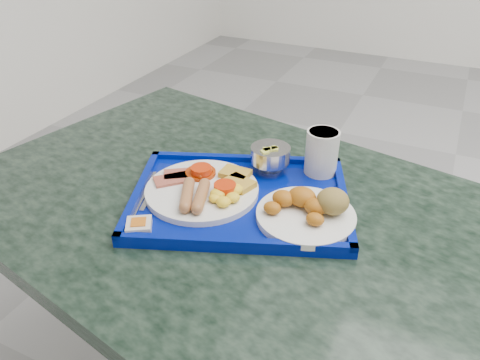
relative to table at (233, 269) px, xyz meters
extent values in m
cylinder|color=slate|center=(0.00, 0.00, -0.18)|extent=(0.11, 0.11, 0.65)
cube|color=black|center=(0.00, 0.00, 0.17)|extent=(1.28, 0.99, 0.04)
cube|color=#021383|center=(0.02, 0.00, 0.19)|extent=(0.51, 0.45, 0.01)
cube|color=#021383|center=(-0.04, 0.14, 0.20)|extent=(0.41, 0.17, 0.01)
cube|color=#021383|center=(0.07, -0.14, 0.20)|extent=(0.41, 0.17, 0.01)
cube|color=#021383|center=(0.21, 0.08, 0.20)|extent=(0.13, 0.30, 0.01)
cube|color=#021383|center=(-0.18, -0.07, 0.20)|extent=(0.13, 0.30, 0.01)
cylinder|color=white|center=(-0.06, -0.02, 0.21)|extent=(0.23, 0.23, 0.01)
cube|color=#B25647|center=(-0.12, 0.01, 0.21)|extent=(0.09, 0.08, 0.01)
cube|color=#B25647|center=(-0.13, -0.02, 0.21)|extent=(0.08, 0.08, 0.01)
cylinder|color=#A53206|center=(-0.09, 0.03, 0.22)|extent=(0.06, 0.06, 0.01)
sphere|color=#A53206|center=(-0.07, 0.03, 0.22)|extent=(0.01, 0.01, 0.01)
sphere|color=#A53206|center=(-0.07, 0.01, 0.22)|extent=(0.01, 0.01, 0.01)
sphere|color=#A53206|center=(-0.08, 0.01, 0.22)|extent=(0.01, 0.01, 0.01)
sphere|color=#A53206|center=(-0.11, 0.04, 0.22)|extent=(0.01, 0.01, 0.01)
sphere|color=#A53206|center=(-0.07, 0.04, 0.22)|extent=(0.01, 0.01, 0.01)
sphere|color=#A53206|center=(-0.09, 0.05, 0.22)|extent=(0.01, 0.01, 0.01)
sphere|color=#A53206|center=(-0.08, 0.01, 0.22)|extent=(0.01, 0.01, 0.01)
sphere|color=#A53206|center=(-0.07, 0.04, 0.22)|extent=(0.01, 0.01, 0.01)
sphere|color=#A53206|center=(-0.10, 0.02, 0.22)|extent=(0.01, 0.01, 0.01)
sphere|color=#A53206|center=(-0.09, 0.02, 0.22)|extent=(0.01, 0.01, 0.01)
sphere|color=#A53206|center=(-0.07, 0.01, 0.22)|extent=(0.01, 0.01, 0.01)
sphere|color=#A53206|center=(-0.08, 0.03, 0.22)|extent=(0.01, 0.01, 0.01)
cube|color=gold|center=(-0.02, 0.05, 0.22)|extent=(0.06, 0.05, 0.01)
cube|color=gold|center=(0.00, 0.02, 0.22)|extent=(0.07, 0.06, 0.01)
cylinder|color=brown|center=(-0.07, -0.07, 0.22)|extent=(0.06, 0.09, 0.02)
cylinder|color=brown|center=(-0.04, -0.06, 0.22)|extent=(0.05, 0.09, 0.02)
ellipsoid|color=yellow|center=(0.01, -0.05, 0.22)|extent=(0.02, 0.02, 0.01)
ellipsoid|color=yellow|center=(0.01, -0.05, 0.22)|extent=(0.03, 0.03, 0.02)
ellipsoid|color=yellow|center=(0.01, -0.01, 0.22)|extent=(0.03, 0.03, 0.02)
ellipsoid|color=yellow|center=(-0.01, -0.05, 0.22)|extent=(0.02, 0.02, 0.02)
ellipsoid|color=yellow|center=(-0.01, 0.00, 0.22)|extent=(0.03, 0.03, 0.02)
ellipsoid|color=yellow|center=(-0.01, -0.04, 0.22)|extent=(0.03, 0.03, 0.02)
ellipsoid|color=yellow|center=(0.02, -0.03, 0.22)|extent=(0.03, 0.03, 0.02)
ellipsoid|color=yellow|center=(0.02, -0.03, 0.22)|extent=(0.02, 0.02, 0.01)
cylinder|color=#AE1E04|center=(-0.08, 0.02, 0.23)|extent=(0.04, 0.04, 0.01)
cylinder|color=#AE1E04|center=(-0.01, -0.01, 0.23)|extent=(0.04, 0.04, 0.01)
cylinder|color=white|center=(0.16, -0.01, 0.21)|extent=(0.19, 0.19, 0.01)
ellipsoid|color=#9E5812|center=(0.18, -0.04, 0.22)|extent=(0.03, 0.03, 0.02)
ellipsoid|color=#9E5812|center=(0.17, 0.00, 0.23)|extent=(0.04, 0.04, 0.03)
ellipsoid|color=#9E5812|center=(0.14, 0.01, 0.23)|extent=(0.05, 0.05, 0.04)
ellipsoid|color=#9E5812|center=(0.11, 0.00, 0.23)|extent=(0.04, 0.04, 0.03)
ellipsoid|color=#9E5812|center=(0.10, -0.04, 0.22)|extent=(0.03, 0.03, 0.02)
ellipsoid|color=olive|center=(0.20, 0.01, 0.24)|extent=(0.06, 0.06, 0.05)
cylinder|color=#B7B7B9|center=(0.03, 0.13, 0.20)|extent=(0.05, 0.05, 0.01)
cylinder|color=#B7B7B9|center=(0.03, 0.13, 0.21)|extent=(0.02, 0.02, 0.02)
cylinder|color=#B7B7B9|center=(0.03, 0.13, 0.24)|extent=(0.09, 0.09, 0.03)
cube|color=#F6FF61|center=(0.03, 0.11, 0.25)|extent=(0.02, 0.02, 0.01)
cube|color=#F6FF61|center=(0.04, 0.12, 0.25)|extent=(0.02, 0.02, 0.01)
cube|color=#F6FF61|center=(0.04, 0.13, 0.25)|extent=(0.02, 0.02, 0.01)
cube|color=#F6FF61|center=(0.03, 0.11, 0.25)|extent=(0.02, 0.02, 0.01)
cube|color=#F6FF61|center=(0.03, 0.10, 0.25)|extent=(0.02, 0.02, 0.01)
cylinder|color=silver|center=(0.13, 0.17, 0.25)|extent=(0.07, 0.07, 0.10)
cylinder|color=orange|center=(0.13, 0.17, 0.29)|extent=(0.06, 0.06, 0.01)
cube|color=#B7B7B9|center=(-0.15, -0.07, 0.20)|extent=(0.05, 0.12, 0.00)
ellipsoid|color=#B7B7B9|center=(-0.13, 0.01, 0.20)|extent=(0.04, 0.04, 0.01)
cube|color=#B7B7B9|center=(-0.17, -0.07, 0.20)|extent=(0.07, 0.16, 0.00)
cube|color=silver|center=(-0.11, -0.17, 0.21)|extent=(0.06, 0.06, 0.02)
cube|color=#CA6316|center=(-0.11, -0.17, 0.22)|extent=(0.04, 0.04, 0.00)
camera|label=1|loc=(0.35, -0.70, 0.72)|focal=35.00mm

